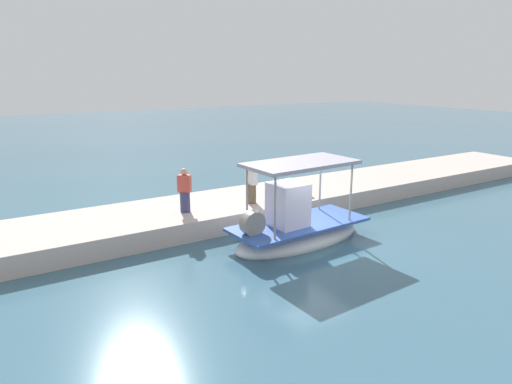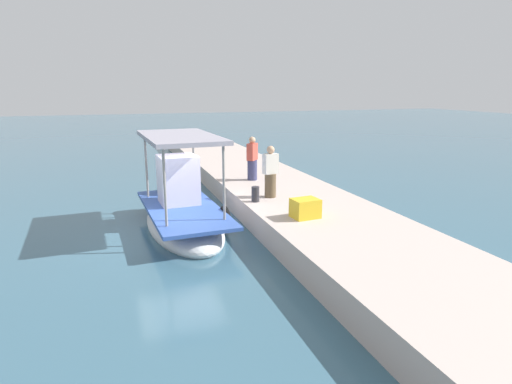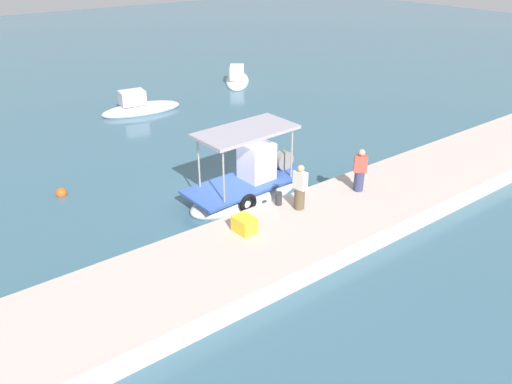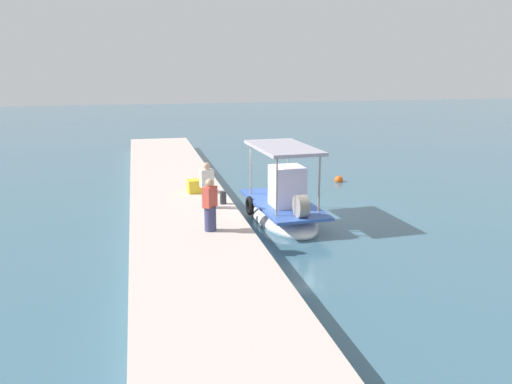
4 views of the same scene
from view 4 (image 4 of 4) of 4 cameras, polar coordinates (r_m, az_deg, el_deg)
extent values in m
plane|color=#3A6175|center=(20.20, 3.12, -2.77)|extent=(120.00, 120.00, 0.00)
cube|color=#C2B0A7|center=(19.43, -7.89, -2.46)|extent=(36.00, 3.72, 0.71)
ellipsoid|color=silver|center=(19.85, 2.83, -2.71)|extent=(5.20, 2.31, 0.94)
cube|color=#3659AD|center=(19.71, 2.85, -1.26)|extent=(4.99, 2.30, 0.10)
cube|color=white|center=(19.06, 3.37, 0.48)|extent=(1.16, 1.17, 1.56)
cylinder|color=gray|center=(18.26, 6.83, 0.68)|extent=(0.07, 0.07, 2.10)
cylinder|color=gray|center=(17.73, 2.24, 0.37)|extent=(0.07, 0.07, 2.10)
cylinder|color=gray|center=(21.23, 3.43, 2.58)|extent=(0.07, 0.07, 2.10)
cylinder|color=gray|center=(20.77, -0.58, 2.36)|extent=(0.07, 0.07, 2.10)
cube|color=#A29DAC|center=(19.27, 2.93, 4.80)|extent=(3.86, 2.15, 0.12)
torus|color=black|center=(20.16, -0.69, -1.49)|extent=(0.75, 0.22, 0.74)
cylinder|color=gray|center=(17.85, 4.88, -1.56)|extent=(0.82, 0.39, 0.80)
cylinder|color=#373A5F|center=(16.26, -4.94, -2.88)|extent=(0.51, 0.51, 0.76)
cube|color=#C7493B|center=(16.08, -4.99, -0.52)|extent=(0.51, 0.50, 0.63)
sphere|color=tan|center=(15.98, -5.03, 1.00)|extent=(0.25, 0.25, 0.25)
cylinder|color=brown|center=(18.84, -5.28, -0.57)|extent=(0.42, 0.42, 0.76)
cube|color=silver|center=(18.68, -5.32, 1.49)|extent=(0.33, 0.50, 0.63)
sphere|color=tan|center=(18.59, -5.35, 2.81)|extent=(0.25, 0.25, 0.25)
cylinder|color=#2D2D33|center=(19.35, -3.56, -0.60)|extent=(0.24, 0.24, 0.47)
cube|color=yellow|center=(21.16, -6.42, 0.64)|extent=(0.63, 0.75, 0.51)
sphere|color=#DE5418|center=(26.56, 8.90, 1.28)|extent=(0.43, 0.43, 0.43)
camera|label=1|loc=(19.26, 48.33, 8.87)|focal=31.29mm
camera|label=2|loc=(31.38, 0.10, 10.76)|focal=30.11mm
camera|label=3|loc=(29.62, -31.44, 18.22)|focal=34.42mm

